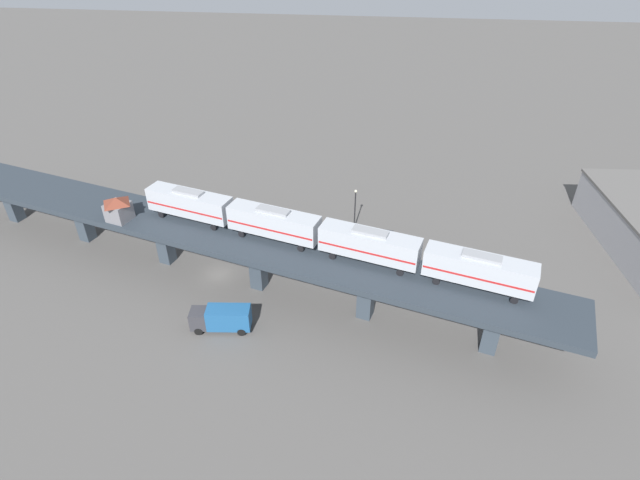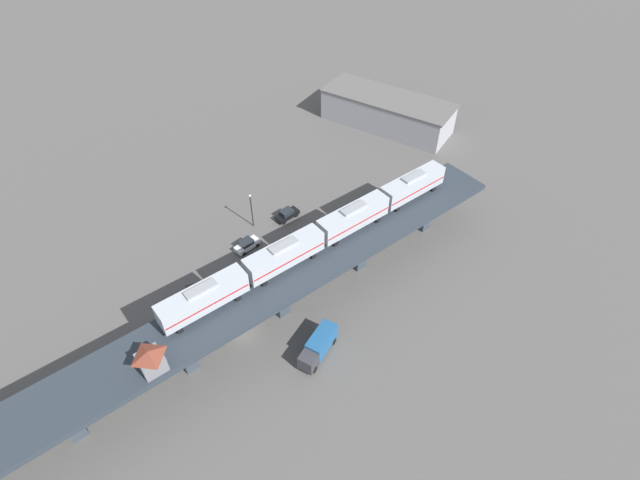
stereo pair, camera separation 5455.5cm
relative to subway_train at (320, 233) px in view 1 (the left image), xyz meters
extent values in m
plane|color=#514F4C|center=(-2.57, -14.64, -9.82)|extent=(400.00, 400.00, 0.00)
cube|color=#283039|center=(-2.57, -14.64, -2.94)|extent=(32.46, 90.94, 0.80)
cube|color=#333D47|center=(-12.76, -51.77, -6.58)|extent=(2.21, 2.21, 6.48)
cube|color=#333D47|center=(-8.79, -37.30, -6.58)|extent=(2.21, 2.21, 6.48)
cube|color=#333D47|center=(-4.82, -22.84, -6.58)|extent=(2.21, 2.21, 6.48)
cube|color=#333D47|center=(-0.85, -8.37, -6.58)|extent=(2.21, 2.21, 6.48)
cube|color=#333D47|center=(3.12, 6.09, -6.58)|extent=(2.21, 2.21, 6.48)
cube|color=#333D47|center=(7.10, 20.56, -6.58)|extent=(2.21, 2.21, 6.48)
cube|color=#ADB2BA|center=(-5.00, -18.23, 0.00)|extent=(5.88, 12.31, 3.10)
cube|color=#B21E1E|center=(-5.00, -18.23, -0.30)|extent=(5.85, 12.09, 0.24)
cube|color=gray|center=(-5.00, -18.23, 1.73)|extent=(2.46, 4.42, 0.36)
cylinder|color=black|center=(-7.26, -21.96, -2.12)|extent=(0.43, 0.87, 0.84)
cylinder|color=black|center=(-4.97, -22.59, -2.12)|extent=(0.43, 0.87, 0.84)
cylinder|color=black|center=(-5.04, -13.86, -2.12)|extent=(0.43, 0.87, 0.84)
cylinder|color=black|center=(-2.74, -14.49, -2.12)|extent=(0.43, 0.87, 0.84)
cube|color=#ADB2BA|center=(-1.67, -6.08, 0.00)|extent=(5.88, 12.31, 3.10)
cube|color=#B21E1E|center=(-1.67, -6.08, -0.30)|extent=(5.85, 12.09, 0.24)
cube|color=gray|center=(-1.67, -6.08, 1.73)|extent=(2.46, 4.42, 0.36)
cylinder|color=black|center=(-3.93, -9.81, -2.12)|extent=(0.43, 0.87, 0.84)
cylinder|color=black|center=(-1.63, -10.44, -2.12)|extent=(0.43, 0.87, 0.84)
cylinder|color=black|center=(-1.70, -1.71, -2.12)|extent=(0.43, 0.87, 0.84)
cylinder|color=black|center=(0.59, -2.34, -2.12)|extent=(0.43, 0.87, 0.84)
cube|color=#ADB2BA|center=(1.67, 6.08, 0.00)|extent=(5.88, 12.31, 3.10)
cube|color=#B21E1E|center=(1.67, 6.08, -0.30)|extent=(5.85, 12.09, 0.24)
cube|color=gray|center=(1.67, 6.08, 1.73)|extent=(2.46, 4.42, 0.36)
cylinder|color=black|center=(-0.59, 2.34, -2.12)|extent=(0.43, 0.87, 0.84)
cylinder|color=black|center=(1.70, 1.71, -2.12)|extent=(0.43, 0.87, 0.84)
cylinder|color=black|center=(1.63, 10.44, -2.12)|extent=(0.43, 0.87, 0.84)
cylinder|color=black|center=(3.93, 9.81, -2.12)|extent=(0.43, 0.87, 0.84)
cube|color=#ADB2BA|center=(5.00, 18.23, 0.00)|extent=(5.88, 12.31, 3.10)
cube|color=#B21E1E|center=(5.00, 18.23, -0.30)|extent=(5.85, 12.09, 0.24)
cube|color=gray|center=(5.00, 18.23, 1.73)|extent=(2.46, 4.42, 0.36)
cylinder|color=black|center=(2.74, 14.49, -2.12)|extent=(0.43, 0.87, 0.84)
cylinder|color=black|center=(5.04, 13.86, -2.12)|extent=(0.43, 0.87, 0.84)
cylinder|color=black|center=(4.97, 22.59, -2.12)|extent=(0.43, 0.87, 0.84)
cylinder|color=black|center=(7.26, 21.96, -2.12)|extent=(0.43, 0.87, 0.84)
cube|color=slate|center=(-3.73, -27.93, -1.29)|extent=(3.44, 3.44, 2.50)
pyramid|color=brown|center=(-3.73, -27.93, 0.41)|extent=(3.96, 3.96, 0.90)
cube|color=silver|center=(-13.98, -1.51, -9.09)|extent=(2.36, 4.60, 0.80)
cube|color=#1E2328|center=(-14.00, -1.66, -8.31)|extent=(1.92, 2.40, 0.76)
cylinder|color=black|center=(-15.02, -2.81, -9.49)|extent=(0.32, 0.69, 0.66)
cylinder|color=black|center=(-13.32, -3.04, -9.49)|extent=(0.32, 0.69, 0.66)
cylinder|color=black|center=(-14.64, 0.02, -9.49)|extent=(0.32, 0.69, 0.66)
cylinder|color=black|center=(-12.94, -0.20, -9.49)|extent=(0.32, 0.69, 0.66)
cube|color=black|center=(-13.48, 8.43, -9.09)|extent=(2.55, 4.65, 0.80)
cube|color=#1E2328|center=(-13.51, 8.28, -8.31)|extent=(2.00, 2.46, 0.76)
cylinder|color=black|center=(-14.57, 7.17, -9.49)|extent=(0.35, 0.69, 0.66)
cylinder|color=black|center=(-12.89, 6.87, -9.49)|extent=(0.35, 0.69, 0.66)
cylinder|color=black|center=(-14.07, 9.99, -9.49)|extent=(0.35, 0.69, 0.66)
cylinder|color=black|center=(-12.39, 9.68, -9.49)|extent=(0.35, 0.69, 0.66)
cube|color=#233D93|center=(-13.37, -13.65, -9.09)|extent=(3.63, 4.73, 0.80)
cube|color=#1E2328|center=(-13.44, -13.78, -8.31)|extent=(2.47, 2.71, 0.76)
cylinder|color=black|center=(-14.79, -14.52, -9.49)|extent=(0.52, 0.70, 0.66)
cylinder|color=black|center=(-13.27, -15.31, -9.49)|extent=(0.52, 0.70, 0.66)
cylinder|color=black|center=(-13.46, -11.99, -9.49)|extent=(0.52, 0.70, 0.66)
cylinder|color=black|center=(-11.95, -12.78, -9.49)|extent=(0.52, 0.70, 0.66)
cube|color=#333338|center=(8.11, -13.62, -8.17)|extent=(2.41, 2.24, 2.30)
cube|color=#1E5184|center=(7.70, -10.04, -7.97)|extent=(2.87, 5.43, 2.70)
cylinder|color=black|center=(7.12, -13.73, -9.32)|extent=(0.46, 1.03, 1.00)
cylinder|color=black|center=(9.09, -13.51, -9.32)|extent=(0.46, 1.03, 1.00)
cylinder|color=black|center=(6.50, -8.61, -9.32)|extent=(0.46, 1.03, 1.00)
cylinder|color=black|center=(8.55, -8.37, -9.32)|extent=(0.46, 1.03, 1.00)
cylinder|color=black|center=(-16.99, 3.31, -6.57)|extent=(0.20, 0.20, 6.50)
sphere|color=beige|center=(-16.99, 3.31, -3.10)|extent=(0.44, 0.44, 0.44)
camera|label=1|loc=(50.36, 6.50, 33.04)|focal=28.00mm
camera|label=2|loc=(30.98, -41.88, 49.16)|focal=28.00mm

